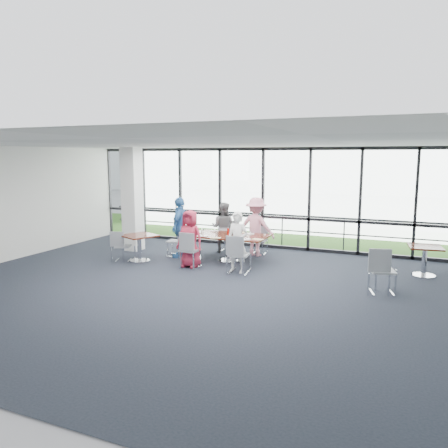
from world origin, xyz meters
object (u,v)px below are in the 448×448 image
at_px(main_table, 228,239).
at_px(diner_end, 180,227).
at_px(structural_column, 132,199).
at_px(chair_spare_lb, 134,232).
at_px(chair_main_fl, 228,237).
at_px(side_table_left, 139,239).
at_px(chair_main_end, 175,241).
at_px(diner_near_right, 237,242).
at_px(diner_far_left, 223,228).
at_px(chair_main_fr, 259,241).
at_px(diner_far_right, 256,227).
at_px(chair_main_nl, 190,250).
at_px(side_table_right, 425,252).
at_px(diner_near_left, 190,239).
at_px(chair_spare_la, 123,246).
at_px(chair_spare_r, 383,271).

bearing_deg(main_table, diner_end, -176.85).
height_order(structural_column, chair_spare_lb, structural_column).
bearing_deg(chair_spare_lb, chair_main_fl, -175.81).
height_order(structural_column, main_table, structural_column).
height_order(side_table_left, chair_main_end, chair_main_end).
bearing_deg(chair_spare_lb, diner_near_right, 155.40).
xyz_separation_m(diner_far_left, chair_main_fr, (1.10, 0.18, -0.37)).
height_order(diner_far_left, chair_main_fl, diner_far_left).
relative_size(side_table_left, chair_spare_lb, 1.24).
height_order(diner_far_right, chair_main_fl, diner_far_right).
bearing_deg(chair_main_nl, side_table_right, 18.54).
distance_m(diner_near_left, chair_spare_la, 2.08).
bearing_deg(chair_spare_lb, structural_column, 121.91).
distance_m(side_table_right, diner_far_left, 5.63).
bearing_deg(side_table_left, diner_far_right, 34.96).
bearing_deg(chair_spare_la, chair_main_end, 24.88).
height_order(structural_column, diner_far_right, structural_column).
height_order(main_table, diner_far_left, diner_far_left).
relative_size(side_table_left, side_table_right, 1.31).
xyz_separation_m(diner_far_left, diner_end, (-0.90, -1.06, 0.11)).
relative_size(diner_near_left, diner_far_right, 0.88).
bearing_deg(diner_near_right, chair_spare_r, -3.34).
height_order(structural_column, side_table_left, structural_column).
distance_m(side_table_right, diner_near_left, 5.90).
distance_m(chair_main_nl, chair_spare_lb, 3.55).
xyz_separation_m(diner_near_left, chair_main_nl, (0.05, -0.09, -0.29)).
bearing_deg(chair_main_fl, side_table_right, 169.36).
relative_size(structural_column, chair_spare_lb, 3.56).
bearing_deg(chair_main_nl, diner_far_left, 91.65).
bearing_deg(chair_main_end, diner_near_right, 59.92).
bearing_deg(diner_near_left, side_table_left, -176.47).
bearing_deg(diner_end, chair_main_nl, 33.80).
height_order(structural_column, diner_near_left, structural_column).
xyz_separation_m(chair_main_fl, chair_spare_lb, (-3.20, -0.38, -0.01)).
height_order(diner_far_left, chair_spare_la, diner_far_left).
xyz_separation_m(chair_main_fl, chair_spare_r, (4.65, -2.56, 0.04)).
height_order(chair_main_fr, chair_spare_la, chair_spare_la).
bearing_deg(diner_end, main_table, 86.83).
xyz_separation_m(side_table_right, chair_spare_r, (-0.86, -1.87, -0.12)).
bearing_deg(chair_spare_la, diner_near_right, -19.00).
relative_size(chair_main_fl, chair_spare_la, 1.10).
distance_m(main_table, chair_main_nl, 1.26).
relative_size(chair_main_fr, chair_spare_lb, 0.90).
relative_size(structural_column, diner_end, 1.82).
height_order(side_table_right, chair_main_fl, chair_main_fl).
bearing_deg(diner_far_right, diner_far_left, 2.95).
relative_size(chair_main_fl, chair_spare_lb, 1.02).
xyz_separation_m(chair_main_fl, chair_spare_la, (-2.25, -2.26, -0.04)).
bearing_deg(structural_column, chair_main_fl, 17.63).
bearing_deg(side_table_left, chair_spare_r, -3.88).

